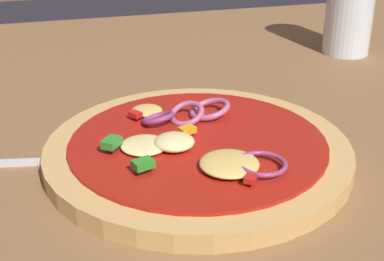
% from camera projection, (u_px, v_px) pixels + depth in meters
% --- Properties ---
extents(dining_table, '(1.12, 1.04, 0.04)m').
position_uv_depth(dining_table, '(203.00, 166.00, 0.53)').
color(dining_table, brown).
rests_on(dining_table, ground).
extents(pizza, '(0.27, 0.27, 0.04)m').
position_uv_depth(pizza, '(198.00, 150.00, 0.50)').
color(pizza, tan).
rests_on(pizza, dining_table).
extents(fork, '(0.18, 0.04, 0.01)m').
position_uv_depth(fork, '(8.00, 163.00, 0.49)').
color(fork, silver).
rests_on(fork, dining_table).
extents(beer_glass, '(0.06, 0.06, 0.14)m').
position_uv_depth(beer_glass, '(350.00, 8.00, 0.76)').
color(beer_glass, silver).
rests_on(beer_glass, dining_table).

